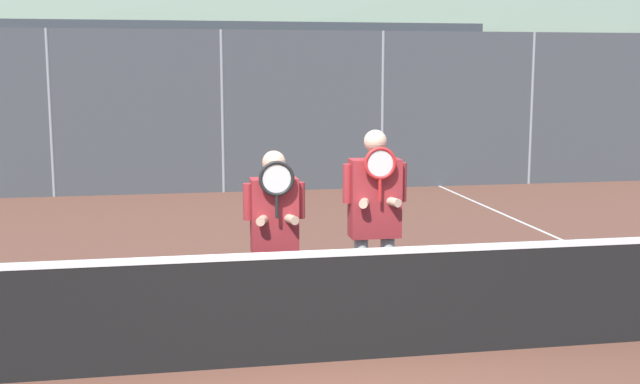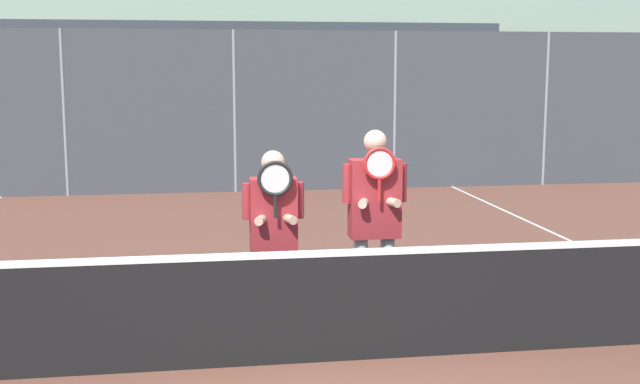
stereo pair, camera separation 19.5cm
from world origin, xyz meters
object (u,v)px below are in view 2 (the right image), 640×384
player_center_left (375,215)px  car_left_of_center (229,132)px  player_leftmost (274,231)px  car_far_left (7,133)px  car_center (439,131)px

player_center_left → car_left_of_center: 12.18m
player_leftmost → car_left_of_center: 12.27m
player_center_left → car_far_left: size_ratio=0.42×
car_far_left → player_leftmost: bearing=-68.0°
player_leftmost → car_far_left: (-4.83, 11.97, -0.04)m
player_leftmost → car_far_left: 12.91m
player_center_left → car_center: (4.34, 12.10, -0.21)m
car_far_left → car_center: car_far_left is taller
player_leftmost → player_center_left: 0.93m
player_center_left → car_left_of_center: bearing=93.7°
player_leftmost → player_center_left: bearing=6.7°
player_leftmost → car_center: car_center is taller
player_center_left → car_center: player_center_left is taller
player_center_left → car_far_left: bearing=115.8°
car_center → player_leftmost: bearing=-113.3°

